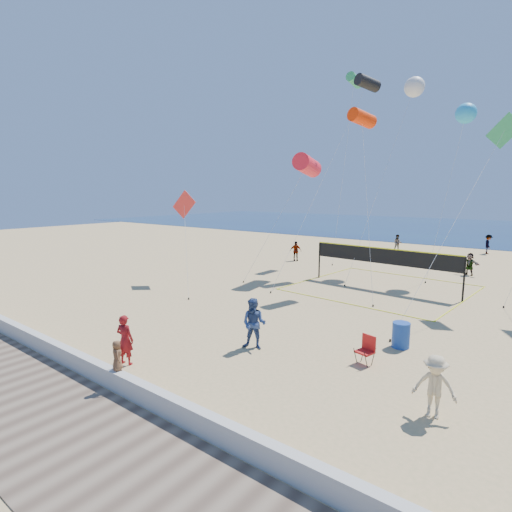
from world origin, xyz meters
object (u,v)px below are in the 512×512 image
Objects in this scene: camp_chair at (367,348)px; trash_barrel at (401,335)px; volleyball_net at (383,261)px; woman at (125,340)px.

trash_barrel is at bearing 92.76° from camp_chair.
volleyball_net is (-3.53, 10.98, 1.14)m from camp_chair.
trash_barrel is (0.45, 2.19, -0.08)m from camp_chair.
woman is at bearing -95.80° from volleyball_net.
woman is 0.17× the size of volleyball_net.
trash_barrel is 0.10× the size of volleyball_net.
woman is 8.16m from camp_chair.
woman is 1.57× the size of camp_chair.
camp_chair is 2.23m from trash_barrel.
camp_chair is at bearing -67.68° from volleyball_net.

